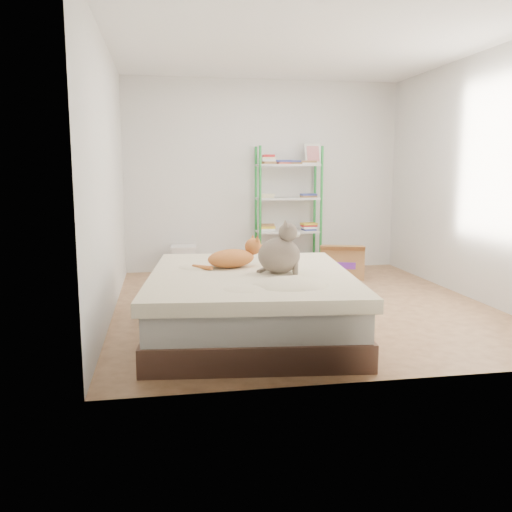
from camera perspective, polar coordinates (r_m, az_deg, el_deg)
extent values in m
cube|color=tan|center=(5.69, 4.75, -5.09)|extent=(3.80, 4.20, 0.01)
cube|color=white|center=(5.65, 5.12, 21.42)|extent=(3.80, 4.20, 0.01)
cube|color=silver|center=(7.57, 0.82, 8.40)|extent=(3.80, 0.01, 2.60)
cube|color=silver|center=(3.53, 13.74, 7.37)|extent=(3.80, 0.01, 2.60)
cube|color=silver|center=(5.36, -15.33, 7.80)|extent=(0.01, 4.20, 2.60)
cube|color=silver|center=(6.28, 22.10, 7.61)|extent=(0.01, 4.20, 2.60)
cube|color=brown|center=(4.68, -0.58, -6.88)|extent=(1.85, 2.21, 0.20)
cube|color=beige|center=(4.63, -0.58, -4.32)|extent=(1.79, 2.14, 0.22)
cube|color=beige|center=(4.59, -0.58, -2.33)|extent=(1.88, 2.25, 0.10)
cylinder|color=#268E3B|center=(7.19, 0.44, 4.78)|extent=(0.04, 0.04, 1.70)
cylinder|color=#268E3B|center=(7.50, 0.00, 4.96)|extent=(0.04, 0.04, 1.70)
cylinder|color=#268E3B|center=(7.39, 6.88, 4.83)|extent=(0.04, 0.04, 1.70)
cylinder|color=#268E3B|center=(7.69, 6.19, 5.01)|extent=(0.04, 0.04, 1.70)
cube|color=silver|center=(7.52, 3.36, -0.80)|extent=(0.86, 0.34, 0.02)
cube|color=silver|center=(7.46, 3.39, 2.60)|extent=(0.86, 0.34, 0.02)
cube|color=silver|center=(7.42, 3.42, 6.06)|extent=(0.86, 0.34, 0.02)
cube|color=silver|center=(7.41, 3.46, 9.53)|extent=(0.86, 0.34, 0.02)
cube|color=red|center=(7.45, 1.12, -0.44)|extent=(0.20, 0.16, 0.09)
cube|color=red|center=(7.59, 5.57, -0.31)|extent=(0.20, 0.16, 0.09)
cube|color=red|center=(7.39, 1.13, 3.01)|extent=(0.20, 0.16, 0.09)
cube|color=red|center=(7.53, 5.62, 3.07)|extent=(0.20, 0.16, 0.09)
cube|color=red|center=(7.36, 1.14, 6.49)|extent=(0.20, 0.16, 0.09)
cube|color=red|center=(7.49, 5.67, 6.50)|extent=(0.20, 0.16, 0.09)
cube|color=red|center=(7.35, 1.15, 10.00)|extent=(0.20, 0.16, 0.09)
cube|color=red|center=(7.39, 2.69, 9.99)|extent=(0.20, 0.16, 0.09)
cube|color=red|center=(7.44, 4.22, 9.97)|extent=(0.20, 0.16, 0.09)
cube|color=red|center=(7.49, 5.73, 9.94)|extent=(0.20, 0.16, 0.09)
cube|color=silver|center=(7.55, 6.00, 10.65)|extent=(0.22, 0.10, 0.27)
cube|color=red|center=(7.54, 6.03, 10.65)|extent=(0.17, 0.07, 0.21)
cube|color=olive|center=(7.16, 9.06, -0.63)|extent=(0.67, 0.60, 0.39)
cube|color=#5E22A1|center=(6.99, 10.20, -0.97)|extent=(0.32, 0.12, 0.09)
cube|color=olive|center=(6.93, 9.67, 0.67)|extent=(0.58, 0.34, 0.12)
cube|color=white|center=(7.29, -7.60, -0.56)|extent=(0.32, 0.28, 0.36)
cube|color=white|center=(7.26, -7.63, 0.95)|extent=(0.35, 0.32, 0.03)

